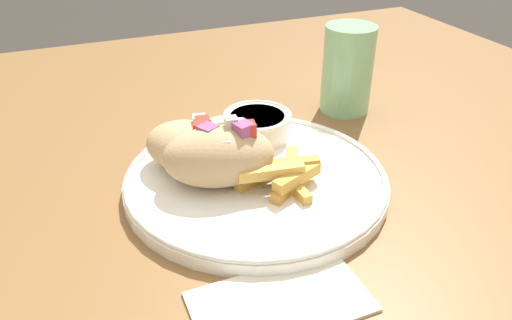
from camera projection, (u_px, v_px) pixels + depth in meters
table at (286, 234)px, 0.61m from camera, size 1.21×1.21×0.73m
napkin at (280, 302)px, 0.41m from camera, size 0.15×0.08×0.00m
plate at (256, 179)px, 0.55m from camera, size 0.29×0.29×0.02m
pita_sandwich_near at (219, 156)px, 0.52m from camera, size 0.13×0.10×0.07m
pita_sandwich_far at (191, 146)px, 0.55m from camera, size 0.13×0.13×0.06m
fries_pile at (283, 174)px, 0.53m from camera, size 0.10×0.10×0.03m
sauce_ramekin at (254, 124)px, 0.62m from camera, size 0.09×0.09×0.03m
water_glass at (347, 73)px, 0.70m from camera, size 0.07×0.07×0.12m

